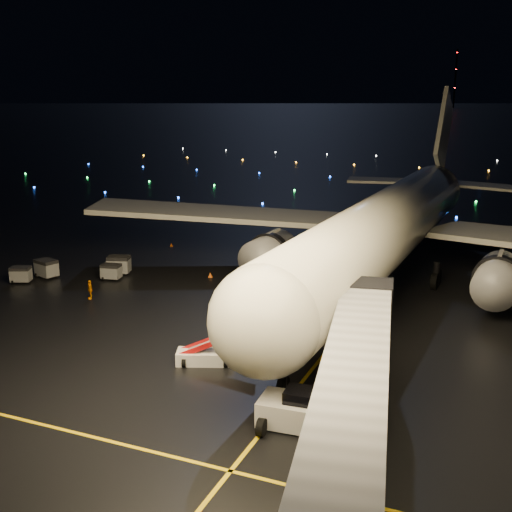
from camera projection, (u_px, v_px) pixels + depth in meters
The scene contains 16 objects.
ground at pixel (478, 130), 312.78m from camera, with size 2000.00×2000.00×0.00m, color black.
lane_centre at pixel (356, 314), 54.00m from camera, with size 0.25×80.00×0.02m, color yellow.
airliner at pixel (397, 184), 62.76m from camera, with size 66.34×63.02×18.80m, color silver, non-canonical shape.
pushback_tug at pixel (301, 408), 35.68m from camera, with size 4.67×2.45×2.22m, color silver.
belt_loader at pixel (206, 344), 43.99m from camera, with size 5.89×1.61×2.85m, color silver, non-canonical shape.
crew_c at pixel (90, 289), 57.90m from camera, with size 1.01×0.42×1.73m, color orange.
safety_cone_0 at pixel (222, 291), 59.42m from camera, with size 0.46×0.46×0.52m, color orange.
safety_cone_1 at pixel (250, 269), 66.80m from camera, with size 0.46×0.46×0.52m, color orange.
safety_cone_2 at pixel (210, 275), 64.71m from camera, with size 0.47×0.47×0.54m, color orange.
safety_cone_3 at pixel (171, 245), 77.62m from camera, with size 0.40×0.40×0.45m, color orange.
radio_mast at pixel (455, 79), 719.95m from camera, with size 1.80×1.80×64.00m, color black.
taxiway_lights at pixel (406, 177), 139.67m from camera, with size 164.00×92.00×0.36m, color black, non-canonical shape.
baggage_cart_0 at pixel (111, 272), 63.86m from camera, with size 1.83×1.28×1.56m, color gray.
baggage_cart_1 at pixel (119, 265), 65.75m from camera, with size 2.20×1.54×1.87m, color gray.
baggage_cart_2 at pixel (46, 269), 64.54m from camera, with size 2.14×1.50×1.82m, color gray.
baggage_cart_3 at pixel (21, 275), 62.82m from camera, with size 1.86×1.30×1.58m, color gray.
Camera 1 is at (24.07, -35.35, 18.23)m, focal length 45.00 mm.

